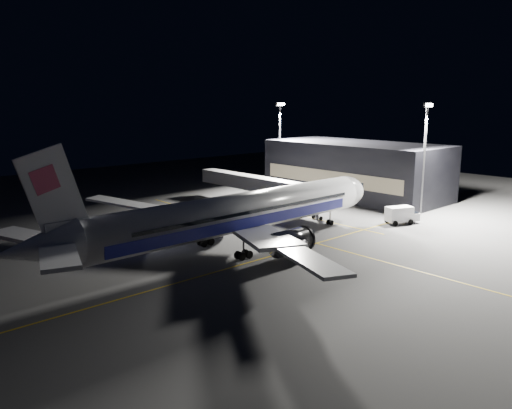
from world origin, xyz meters
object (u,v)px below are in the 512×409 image
Objects in this scene: floodlight_mast_south at (425,149)px; service_truck at (402,214)px; baggage_tug at (150,229)px; safety_cone_c at (183,241)px; airliner at (234,214)px; safety_cone_a at (224,225)px; jet_bridge at (265,185)px; floodlight_mast_north at (280,138)px; safety_cone_b at (183,242)px.

floodlight_mast_south is 3.27× the size of service_truck.
floodlight_mast_south is at bearing -15.86° from baggage_tug.
baggage_tug is 7.81m from safety_cone_c.
safety_cone_a is at bearing 57.56° from airliner.
airliner is 101.56× the size of safety_cone_a.
jet_bridge is 1.66× the size of floodlight_mast_north.
jet_bridge is 28.95m from safety_cone_c.
airliner is 16.71m from baggage_tug.
airliner is 119.93× the size of safety_cone_b.
safety_cone_c is at bearing -72.61° from baggage_tug.
jet_bridge is 24.06m from floodlight_mast_north.
floodlight_mast_south reaches higher than safety_cone_b.
baggage_tug is at bearing 98.15° from safety_cone_c.
floodlight_mast_south is at bearing 32.35° from service_truck.
baggage_tug is at bearing -174.63° from jet_bridge.
floodlight_mast_south is at bearing -26.64° from safety_cone_a.
floodlight_mast_north is at bearing 37.74° from jet_bridge.
baggage_tug is (-36.39, 23.22, -0.75)m from service_truck.
safety_cone_c is (-10.66, -3.32, -0.04)m from safety_cone_a.
jet_bridge is at bearing 21.48° from safety_cone_b.
baggage_tug reaches higher than safety_cone_c.
floodlight_mast_south is at bearing -17.10° from safety_cone_c.
safety_cone_a is at bearing -148.43° from floodlight_mast_north.
airliner is 2.97× the size of floodlight_mast_north.
baggage_tug is at bearing -160.14° from floodlight_mast_north.
airliner is at bearing -142.09° from floodlight_mast_north.
service_truck is (-9.42, -1.76, -10.75)m from floodlight_mast_south.
safety_cone_a is 11.17m from safety_cone_c.
floodlight_mast_north is 42.25m from service_truck.
airliner is 9.85m from safety_cone_c.
jet_bridge is 18.02m from safety_cone_a.
jet_bridge is at bearing -142.26° from floodlight_mast_north.
safety_cone_a is (-34.04, -20.92, -12.07)m from floodlight_mast_north.
jet_bridge is at bearing 23.55° from safety_cone_a.
floodlight_mast_south is 51.88m from baggage_tug.
safety_cone_a is 11.52m from safety_cone_b.
service_truck is (31.66, -7.77, -3.54)m from airliner.
service_truck is at bearing -37.41° from safety_cone_a.
safety_cone_b is (0.83, -8.00, -0.61)m from baggage_tug.
safety_cone_c is (0.27, 0.30, 0.01)m from safety_cone_b.
safety_cone_b is (-44.98, 13.46, -12.11)m from floodlight_mast_south.
floodlight_mast_south is (0.00, -38.00, 0.00)m from floodlight_mast_north.
jet_bridge is 31.05m from floodlight_mast_south.
floodlight_mast_north is at bearing 98.44° from service_truck.
floodlight_mast_north reaches higher than jet_bridge.
service_truck is 43.17m from baggage_tug.
floodlight_mast_south is 39.95m from safety_cone_a.
baggage_tug is (-4.73, 15.44, -4.30)m from airliner.
airliner reaches higher than jet_bridge.
floodlight_mast_south reaches higher than service_truck.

